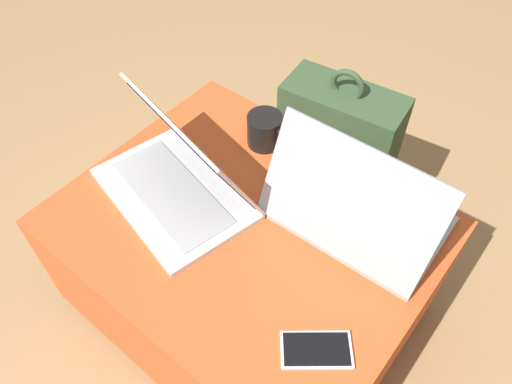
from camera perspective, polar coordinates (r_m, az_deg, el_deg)
name	(u,v)px	position (r m, az deg, el deg)	size (l,w,h in m)	color
ground_plane	(249,305)	(1.48, -0.83, -12.79)	(14.00, 14.00, 0.00)	tan
ottoman	(248,268)	(1.30, -0.93, -8.69)	(0.82, 0.66, 0.41)	maroon
laptop_near	(180,177)	(1.16, -8.63, 1.66)	(0.42, 0.33, 0.24)	silver
laptop_far	(354,210)	(1.11, 11.19, -2.08)	(0.38, 0.27, 0.25)	#B7B7BC
cell_phone	(316,350)	(0.99, 6.90, -17.47)	(0.15, 0.14, 0.01)	white
backpack	(336,157)	(1.52, 9.11, 3.93)	(0.34, 0.23, 0.56)	#385133
coffee_mug	(266,131)	(1.27, 1.15, 7.01)	(0.13, 0.09, 0.09)	black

